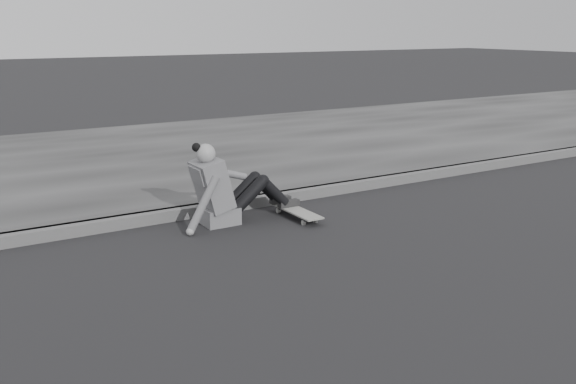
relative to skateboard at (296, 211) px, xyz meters
name	(u,v)px	position (x,y,z in m)	size (l,w,h in m)	color
curb	(435,173)	(2.62, 0.63, -0.01)	(24.00, 0.16, 0.12)	#4D4D4D
sidewalk	(313,140)	(2.62, 3.65, -0.01)	(24.00, 6.00, 0.12)	#333333
skateboard	(296,211)	(0.00, 0.00, 0.00)	(0.20, 0.78, 0.09)	gray
seated_woman	(224,189)	(-0.73, 0.25, 0.29)	(1.38, 0.46, 0.88)	#5A5A5D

